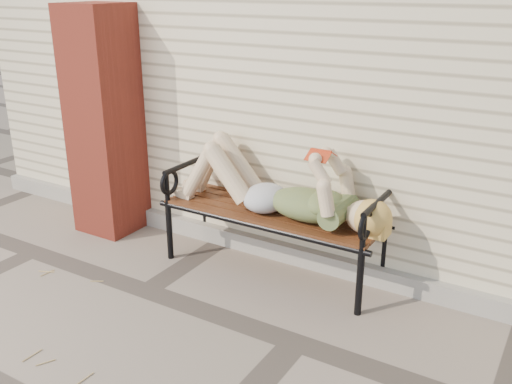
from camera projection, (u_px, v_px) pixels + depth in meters
The scene contains 7 objects.
ground at pixel (295, 342), 3.64m from camera, with size 80.00×80.00×0.00m, color gray.
house_wall at pixel (441, 54), 5.52m from camera, with size 8.00×4.00×3.00m, color beige.
foundation_strip at pixel (354, 270), 4.39m from camera, with size 8.00×0.10×0.15m, color gray.
brick_pillar at pixel (105, 122), 5.00m from camera, with size 0.50×0.50×2.00m, color #AA3726.
garden_bench at pixel (280, 186), 4.41m from camera, with size 1.87×0.75×1.21m.
reading_woman at pixel (272, 187), 4.26m from camera, with size 1.77×0.40×0.56m.
straw_scatter at pixel (31, 349), 3.56m from camera, with size 2.85×1.77×0.01m.
Camera 1 is at (1.37, -2.76, 2.17)m, focal length 40.00 mm.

